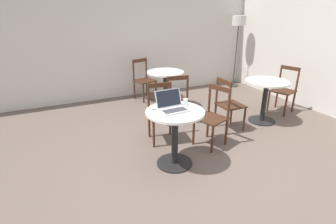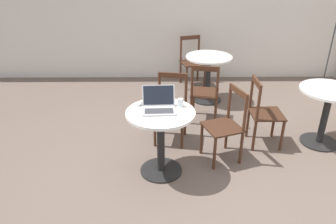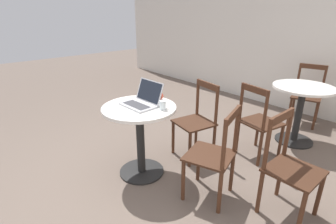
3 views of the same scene
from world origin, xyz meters
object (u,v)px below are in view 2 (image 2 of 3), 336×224
chair_mid_left (263,113)px  mouse (140,103)px  cafe_table_far (208,69)px  chair_far_front (205,93)px  chair_far_back (192,62)px  laptop (159,106)px  chair_near_right (226,126)px  mug (156,96)px  cafe_table_mid (328,105)px  drinking_glass (180,103)px  cafe_table_near (161,130)px  chair_near_back (171,109)px

chair_mid_left → mouse: bearing=-164.7°
cafe_table_far → chair_far_front: chair_far_front is taller
chair_far_back → laptop: laptop is taller
chair_near_right → mouse: bearing=-174.4°
mug → chair_far_back: bearing=76.1°
cafe_table_far → cafe_table_mid: bearing=-46.1°
mug → drinking_glass: size_ratio=1.34×
cafe_table_near → cafe_table_far: 2.10m
chair_mid_left → mug: (-1.33, -0.29, 0.37)m
cafe_table_mid → cafe_table_far: (-1.32, 1.37, 0.00)m
chair_near_back → mug: bearing=-112.3°
cafe_table_near → chair_mid_left: 1.41m
cafe_table_mid → chair_near_back: (-1.94, 0.12, -0.11)m
chair_near_right → mug: chair_near_right is taller
mouse → drinking_glass: 0.44m
chair_far_front → chair_far_back: 1.45m
chair_mid_left → chair_far_front: size_ratio=1.00×
chair_near_back → drinking_glass: bearing=-81.6°
chair_near_right → laptop: (-0.77, -0.22, 0.37)m
chair_far_back → chair_near_right: bearing=-85.0°
chair_near_back → drinking_glass: 0.70m
cafe_table_near → chair_near_back: bearing=80.1°
cafe_table_near → chair_mid_left: (1.28, 0.58, -0.11)m
chair_mid_left → chair_far_front: same height
chair_near_back → laptop: size_ratio=2.44×
chair_near_right → chair_far_back: 2.42m
cafe_table_near → cafe_table_mid: size_ratio=1.00×
chair_near_right → chair_far_back: same height
cafe_table_far → mouse: bearing=-118.7°
chair_far_front → drinking_glass: (-0.40, -1.10, 0.37)m
mug → chair_near_right: bearing=-1.5°
chair_far_front → chair_near_right: bearing=-81.6°
chair_far_back → cafe_table_near: bearing=-101.5°
chair_far_front → laptop: (-0.63, -1.17, 0.37)m
chair_near_back → mouse: bearing=-123.1°
chair_near_right → chair_far_front: bearing=98.4°
cafe_table_near → mouse: bearing=143.2°
chair_near_back → mouse: 0.73m
cafe_table_far → chair_near_right: chair_near_right is taller
chair_near_right → chair_mid_left: 0.61m
chair_mid_left → mug: size_ratio=7.49×
cafe_table_near → drinking_glass: size_ratio=8.59×
chair_far_back → chair_mid_left: bearing=-70.6°
cafe_table_far → chair_mid_left: size_ratio=0.86×
chair_near_right → chair_far_back: size_ratio=1.00×
chair_mid_left → mouse: size_ratio=8.86×
mug → drinking_glass: bearing=-32.1°
laptop → mug: 0.24m
cafe_table_near → cafe_table_mid: 2.15m
chair_far_front → laptop: 1.38m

